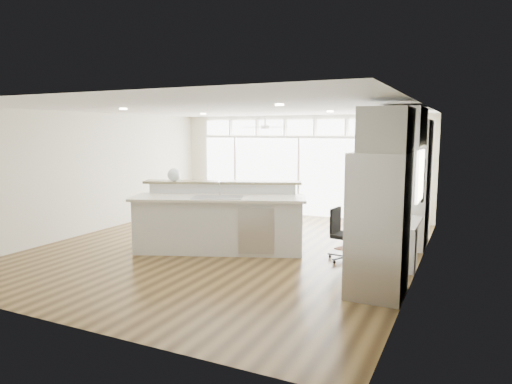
% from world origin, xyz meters
% --- Properties ---
extents(floor, '(7.00, 8.00, 0.02)m').
position_xyz_m(floor, '(0.00, 0.00, -0.01)').
color(floor, '#442F15').
rests_on(floor, ground).
extents(ceiling, '(7.00, 8.00, 0.02)m').
position_xyz_m(ceiling, '(0.00, 0.00, 2.70)').
color(ceiling, white).
rests_on(ceiling, wall_back).
extents(wall_back, '(7.00, 0.04, 2.70)m').
position_xyz_m(wall_back, '(0.00, 4.00, 1.35)').
color(wall_back, beige).
rests_on(wall_back, floor).
extents(wall_front, '(7.00, 0.04, 2.70)m').
position_xyz_m(wall_front, '(0.00, -4.00, 1.35)').
color(wall_front, beige).
rests_on(wall_front, floor).
extents(wall_left, '(0.04, 8.00, 2.70)m').
position_xyz_m(wall_left, '(-3.50, 0.00, 1.35)').
color(wall_left, beige).
rests_on(wall_left, floor).
extents(wall_right, '(0.04, 8.00, 2.70)m').
position_xyz_m(wall_right, '(3.50, 0.00, 1.35)').
color(wall_right, beige).
rests_on(wall_right, floor).
extents(glass_wall, '(5.80, 0.06, 2.08)m').
position_xyz_m(glass_wall, '(0.00, 3.94, 1.05)').
color(glass_wall, silver).
rests_on(glass_wall, wall_back).
extents(transom_row, '(5.90, 0.06, 0.40)m').
position_xyz_m(transom_row, '(0.00, 3.94, 2.38)').
color(transom_row, silver).
rests_on(transom_row, wall_back).
extents(desk_window, '(0.04, 0.85, 0.85)m').
position_xyz_m(desk_window, '(3.46, 0.30, 1.55)').
color(desk_window, white).
rests_on(desk_window, wall_right).
extents(ceiling_fan, '(1.16, 1.16, 0.32)m').
position_xyz_m(ceiling_fan, '(-0.50, 2.80, 2.48)').
color(ceiling_fan, silver).
rests_on(ceiling_fan, ceiling).
extents(recessed_lights, '(3.40, 3.00, 0.02)m').
position_xyz_m(recessed_lights, '(0.00, 0.20, 2.68)').
color(recessed_lights, beige).
rests_on(recessed_lights, ceiling).
extents(oven_cabinet, '(0.64, 1.20, 2.50)m').
position_xyz_m(oven_cabinet, '(3.17, 1.80, 1.25)').
color(oven_cabinet, silver).
rests_on(oven_cabinet, floor).
extents(desk_nook, '(0.72, 1.30, 0.76)m').
position_xyz_m(desk_nook, '(3.13, 0.30, 0.38)').
color(desk_nook, silver).
rests_on(desk_nook, floor).
extents(upper_cabinets, '(0.64, 1.30, 0.64)m').
position_xyz_m(upper_cabinets, '(3.17, 0.30, 2.35)').
color(upper_cabinets, silver).
rests_on(upper_cabinets, wall_right).
extents(refrigerator, '(0.76, 0.90, 2.00)m').
position_xyz_m(refrigerator, '(3.11, -1.35, 1.00)').
color(refrigerator, '#B2B1B6').
rests_on(refrigerator, floor).
extents(fridge_cabinet, '(0.64, 0.90, 0.60)m').
position_xyz_m(fridge_cabinet, '(3.17, -1.35, 2.30)').
color(fridge_cabinet, silver).
rests_on(fridge_cabinet, wall_right).
extents(framed_photos, '(0.06, 0.22, 0.80)m').
position_xyz_m(framed_photos, '(3.46, 0.92, 1.40)').
color(framed_photos, black).
rests_on(framed_photos, wall_right).
extents(kitchen_island, '(3.49, 2.35, 1.30)m').
position_xyz_m(kitchen_island, '(-0.06, -0.29, 0.65)').
color(kitchen_island, silver).
rests_on(kitchen_island, floor).
extents(rug, '(0.99, 0.85, 0.01)m').
position_xyz_m(rug, '(2.37, 0.97, 0.01)').
color(rug, black).
rests_on(rug, floor).
extents(office_chair, '(0.53, 0.50, 0.92)m').
position_xyz_m(office_chair, '(2.29, 0.12, 0.46)').
color(office_chair, black).
rests_on(office_chair, floor).
extents(fishbowl, '(0.35, 0.35, 0.26)m').
position_xyz_m(fishbowl, '(-1.09, -0.27, 1.43)').
color(fishbowl, silver).
rests_on(fishbowl, kitchen_island).
extents(monitor, '(0.12, 0.44, 0.36)m').
position_xyz_m(monitor, '(3.05, 0.30, 0.94)').
color(monitor, black).
rests_on(monitor, desk_nook).
extents(keyboard, '(0.18, 0.36, 0.02)m').
position_xyz_m(keyboard, '(2.88, 0.30, 0.77)').
color(keyboard, silver).
rests_on(keyboard, desk_nook).
extents(potted_plant, '(0.25, 0.27, 0.21)m').
position_xyz_m(potted_plant, '(3.17, 1.80, 2.61)').
color(potted_plant, '#2C5C27').
rests_on(potted_plant, oven_cabinet).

